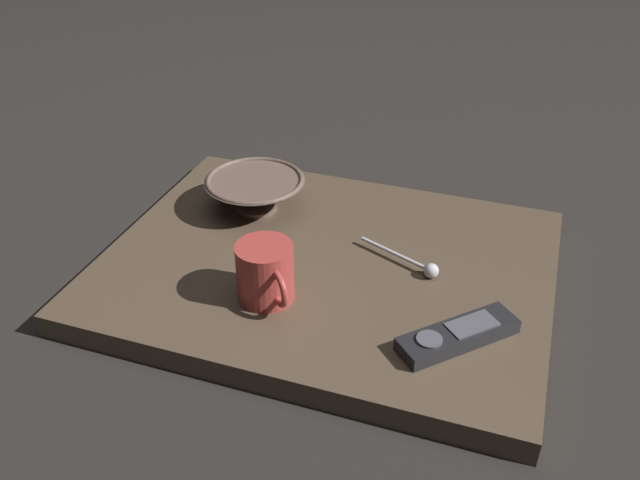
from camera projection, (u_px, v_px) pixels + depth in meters
ground_plane at (327, 279)px, 1.06m from camera, size 6.00×6.00×0.00m
table at (327, 269)px, 1.05m from camera, size 0.52×0.67×0.04m
cereal_bowl at (256, 191)px, 1.14m from camera, size 0.17×0.17×0.06m
coffee_mug at (266, 273)px, 0.93m from camera, size 0.09×0.09×0.09m
teaspoon at (421, 266)px, 1.00m from camera, size 0.06×0.13×0.02m
tv_remote_near at (458, 335)px, 0.88m from camera, size 0.15×0.15×0.02m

